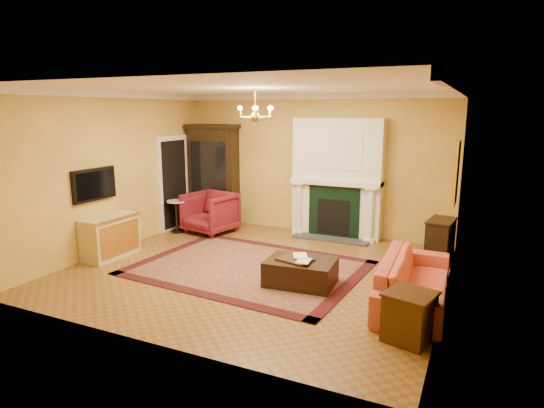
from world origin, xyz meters
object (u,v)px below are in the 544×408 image
Objects in this scene: end_table at (409,318)px; commode at (110,237)px; wingback_armchair at (210,211)px; leather_ottoman at (301,272)px; pedestal_table at (177,214)px; china_cabinet at (215,177)px; console_table at (440,242)px; coral_sofa at (415,273)px.

commode is at bearing 170.81° from end_table.
leather_ottoman is at bearing -22.98° from wingback_armchair.
pedestal_table is at bearing 89.64° from commode.
leather_ottoman is (-1.78, 1.09, -0.07)m from end_table.
console_table is at bearing -14.57° from china_cabinet.
pedestal_table is at bearing -168.59° from console_table.
end_table is 2.09m from leather_ottoman.
coral_sofa is at bearing -86.72° from console_table.
wingback_armchair is 5.65m from end_table.
wingback_armchair reaches higher than coral_sofa.
coral_sofa reaches higher than commode.
coral_sofa is (4.98, -2.76, -0.69)m from china_cabinet.
end_table is at bearing -35.82° from leather_ottoman.
end_table is at bearing -177.20° from coral_sofa.
pedestal_table is 6.07m from end_table.
commode is at bearing 178.92° from leather_ottoman.
leather_ottoman is (2.93, -2.02, -0.28)m from wingback_armchair.
pedestal_table is (-0.68, -0.30, -0.08)m from wingback_armchair.
leather_ottoman is at bearing 148.53° from end_table.
console_table is (5.44, 0.33, -0.04)m from pedestal_table.
commode is 5.36m from coral_sofa.
leather_ottoman is at bearing -25.48° from pedestal_table.
pedestal_table is 1.26× the size of end_table.
china_cabinet is 2.99× the size of console_table.
china_cabinet is 2.17× the size of commode.
china_cabinet is 3.12× the size of pedestal_table.
pedestal_table is at bearing 152.46° from end_table.
pedestal_table is 1.93m from commode.
commode is at bearing -103.08° from china_cabinet.
pedestal_table reaches higher than leather_ottoman.
console_table is (5.14, -0.77, -0.74)m from china_cabinet.
coral_sofa is (5.28, -1.66, 0.02)m from pedestal_table.
pedestal_table is at bearing 150.17° from leather_ottoman.
pedestal_table is 4.00m from leather_ottoman.
pedestal_table is 0.69× the size of commode.
coral_sofa reaches higher than end_table.
commode is 0.47× the size of coral_sofa.
console_table reaches higher than pedestal_table.
wingback_armchair is at bearing -71.38° from china_cabinet.
console_table reaches higher than end_table.
china_cabinet is 2.28× the size of wingback_armchair.
china_cabinet is at bearing 142.40° from end_table.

